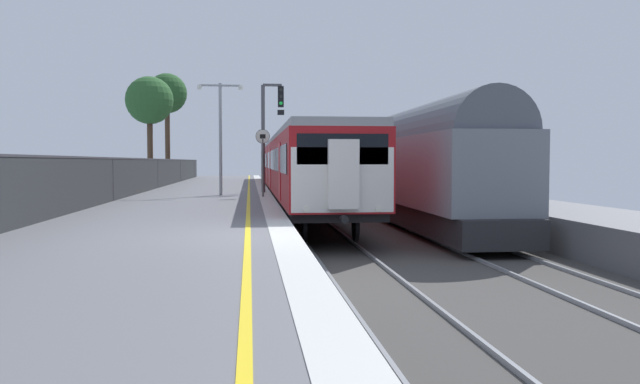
{
  "coord_description": "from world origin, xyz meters",
  "views": [
    {
      "loc": [
        -0.31,
        -12.79,
        1.5
      ],
      "look_at": [
        1.65,
        4.73,
        0.64
      ],
      "focal_mm": 35.37,
      "sensor_mm": 36.0,
      "label": 1
    }
  ],
  "objects": [
    {
      "name": "ground",
      "position": [
        2.64,
        0.0,
        -0.61
      ],
      "size": [
        17.4,
        110.0,
        1.21
      ],
      "color": "slate"
    },
    {
      "name": "commuter_train_at_platform",
      "position": [
        2.1,
        22.76,
        1.27
      ],
      "size": [
        2.83,
        39.29,
        3.81
      ],
      "color": "maroon",
      "rests_on": "ground"
    },
    {
      "name": "freight_train_adjacent_track",
      "position": [
        6.1,
        32.92,
        1.43
      ],
      "size": [
        2.6,
        61.21,
        4.45
      ],
      "color": "#232326",
      "rests_on": "ground"
    },
    {
      "name": "signal_gantry",
      "position": [
        0.61,
        17.57,
        3.25
      ],
      "size": [
        1.1,
        0.24,
        5.21
      ],
      "color": "#47474C",
      "rests_on": "ground"
    },
    {
      "name": "speed_limit_sign",
      "position": [
        0.25,
        13.82,
        1.81
      ],
      "size": [
        0.59,
        0.08,
        2.85
      ],
      "color": "#59595B",
      "rests_on": "ground"
    },
    {
      "name": "platform_lamp_mid",
      "position": [
        -1.58,
        15.45,
        2.96
      ],
      "size": [
        2.0,
        0.2,
        4.94
      ],
      "color": "#93999E",
      "rests_on": "ground"
    },
    {
      "name": "background_tree_left",
      "position": [
        -6.84,
        30.09,
        5.39
      ],
      "size": [
        3.15,
        3.15,
        7.13
      ],
      "color": "#473323",
      "rests_on": "ground"
    },
    {
      "name": "background_tree_centre",
      "position": [
        -6.85,
        37.73,
        6.65
      ],
      "size": [
        3.23,
        3.1,
        8.39
      ],
      "color": "#473323",
      "rests_on": "ground"
    }
  ]
}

